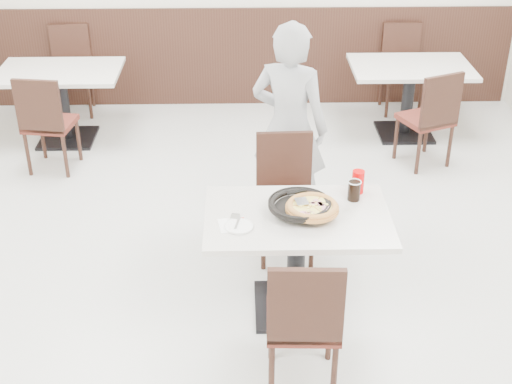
{
  "coord_description": "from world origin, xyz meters",
  "views": [
    {
      "loc": [
        -0.07,
        -4.19,
        3.13
      ],
      "look_at": [
        0.02,
        -0.3,
        0.94
      ],
      "focal_mm": 50.0,
      "sensor_mm": 36.0,
      "label": 1
    }
  ],
  "objects_px": {
    "bg_table_left": "(64,106)",
    "bg_chair_left_far": "(71,72)",
    "bg_chair_left_near": "(50,121)",
    "pizza": "(312,208)",
    "red_cup": "(358,182)",
    "cola_glass": "(354,191)",
    "pizza_pan": "(299,208)",
    "bg_chair_right_far": "(403,70)",
    "bg_table_right": "(408,100)",
    "main_table": "(296,263)",
    "chair_far": "(286,201)",
    "bg_chair_right_near": "(426,117)",
    "chair_near": "(303,317)",
    "side_plate": "(239,226)",
    "diner_person": "(289,127)"
  },
  "relations": [
    {
      "from": "bg_table_left",
      "to": "bg_chair_left_far",
      "type": "height_order",
      "value": "bg_chair_left_far"
    },
    {
      "from": "bg_table_left",
      "to": "bg_chair_left_near",
      "type": "xyz_separation_m",
      "value": [
        0.02,
        -0.63,
        0.1
      ]
    },
    {
      "from": "pizza",
      "to": "red_cup",
      "type": "bearing_deg",
      "value": 42.76
    },
    {
      "from": "bg_table_left",
      "to": "bg_chair_left_far",
      "type": "distance_m",
      "value": 0.72
    },
    {
      "from": "pizza",
      "to": "cola_glass",
      "type": "height_order",
      "value": "cola_glass"
    },
    {
      "from": "pizza_pan",
      "to": "bg_chair_right_far",
      "type": "bearing_deg",
      "value": 67.9
    },
    {
      "from": "bg_chair_left_near",
      "to": "bg_table_right",
      "type": "height_order",
      "value": "bg_chair_left_near"
    },
    {
      "from": "bg_chair_left_near",
      "to": "bg_chair_left_far",
      "type": "distance_m",
      "value": 1.34
    },
    {
      "from": "main_table",
      "to": "red_cup",
      "type": "relative_size",
      "value": 7.5
    },
    {
      "from": "cola_glass",
      "to": "chair_far",
      "type": "bearing_deg",
      "value": 132.07
    },
    {
      "from": "bg_chair_right_near",
      "to": "chair_near",
      "type": "bearing_deg",
      "value": -139.23
    },
    {
      "from": "side_plate",
      "to": "red_cup",
      "type": "xyz_separation_m",
      "value": [
        0.81,
        0.44,
        0.07
      ]
    },
    {
      "from": "main_table",
      "to": "bg_chair_right_far",
      "type": "bearing_deg",
      "value": 67.86
    },
    {
      "from": "chair_far",
      "to": "bg_chair_left_far",
      "type": "distance_m",
      "value": 3.58
    },
    {
      "from": "pizza",
      "to": "bg_chair_right_far",
      "type": "relative_size",
      "value": 0.36
    },
    {
      "from": "pizza_pan",
      "to": "cola_glass",
      "type": "distance_m",
      "value": 0.42
    },
    {
      "from": "cola_glass",
      "to": "bg_chair_right_far",
      "type": "height_order",
      "value": "bg_chair_right_far"
    },
    {
      "from": "diner_person",
      "to": "bg_table_right",
      "type": "xyz_separation_m",
      "value": [
        1.33,
        1.69,
        -0.47
      ]
    },
    {
      "from": "red_cup",
      "to": "main_table",
      "type": "bearing_deg",
      "value": -145.3
    },
    {
      "from": "pizza_pan",
      "to": "bg_chair_right_near",
      "type": "relative_size",
      "value": 0.34
    },
    {
      "from": "pizza_pan",
      "to": "pizza",
      "type": "distance_m",
      "value": 0.09
    },
    {
      "from": "main_table",
      "to": "diner_person",
      "type": "bearing_deg",
      "value": 89.07
    },
    {
      "from": "chair_near",
      "to": "bg_table_right",
      "type": "xyz_separation_m",
      "value": [
        1.36,
        3.55,
        -0.1
      ]
    },
    {
      "from": "chair_far",
      "to": "bg_chair_left_near",
      "type": "relative_size",
      "value": 1.0
    },
    {
      "from": "side_plate",
      "to": "cola_glass",
      "type": "distance_m",
      "value": 0.84
    },
    {
      "from": "pizza_pan",
      "to": "bg_chair_left_near",
      "type": "relative_size",
      "value": 0.34
    },
    {
      "from": "bg_table_left",
      "to": "chair_near",
      "type": "bearing_deg",
      "value": -58.59
    },
    {
      "from": "pizza_pan",
      "to": "bg_chair_left_near",
      "type": "bearing_deg",
      "value": 134.77
    },
    {
      "from": "cola_glass",
      "to": "bg_chair_left_near",
      "type": "bearing_deg",
      "value": 141.74
    },
    {
      "from": "diner_person",
      "to": "bg_chair_left_near",
      "type": "bearing_deg",
      "value": -3.52
    },
    {
      "from": "main_table",
      "to": "chair_far",
      "type": "height_order",
      "value": "chair_far"
    },
    {
      "from": "pizza",
      "to": "bg_table_right",
      "type": "xyz_separation_m",
      "value": [
        1.26,
        2.88,
        -0.44
      ]
    },
    {
      "from": "bg_chair_left_near",
      "to": "side_plate",
      "type": "bearing_deg",
      "value": -44.63
    },
    {
      "from": "diner_person",
      "to": "bg_table_right",
      "type": "relative_size",
      "value": 1.41
    },
    {
      "from": "bg_chair_left_far",
      "to": "bg_chair_right_far",
      "type": "height_order",
      "value": "same"
    },
    {
      "from": "bg_chair_right_near",
      "to": "bg_chair_right_far",
      "type": "height_order",
      "value": "same"
    },
    {
      "from": "side_plate",
      "to": "red_cup",
      "type": "distance_m",
      "value": 0.92
    },
    {
      "from": "chair_far",
      "to": "side_plate",
      "type": "distance_m",
      "value": 0.92
    },
    {
      "from": "bg_chair_right_near",
      "to": "diner_person",
      "type": "bearing_deg",
      "value": -166.25
    },
    {
      "from": "bg_table_left",
      "to": "bg_chair_right_near",
      "type": "height_order",
      "value": "bg_chair_right_near"
    },
    {
      "from": "bg_table_left",
      "to": "bg_chair_left_far",
      "type": "bearing_deg",
      "value": 94.28
    },
    {
      "from": "bg_table_left",
      "to": "red_cup",
      "type": "bearing_deg",
      "value": -44.25
    },
    {
      "from": "pizza_pan",
      "to": "cola_glass",
      "type": "height_order",
      "value": "cola_glass"
    },
    {
      "from": "main_table",
      "to": "chair_far",
      "type": "distance_m",
      "value": 0.67
    },
    {
      "from": "bg_table_left",
      "to": "bg_table_right",
      "type": "distance_m",
      "value": 3.5
    },
    {
      "from": "main_table",
      "to": "bg_table_right",
      "type": "xyz_separation_m",
      "value": [
        1.35,
        2.86,
        0.0
      ]
    },
    {
      "from": "red_cup",
      "to": "bg_chair_left_near",
      "type": "height_order",
      "value": "bg_chair_left_near"
    },
    {
      "from": "bg_chair_left_far",
      "to": "bg_table_left",
      "type": "bearing_deg",
      "value": 88.37
    },
    {
      "from": "bg_chair_right_far",
      "to": "bg_table_left",
      "type": "bearing_deg",
      "value": 9.96
    },
    {
      "from": "side_plate",
      "to": "bg_chair_right_near",
      "type": "height_order",
      "value": "bg_chair_right_near"
    }
  ]
}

